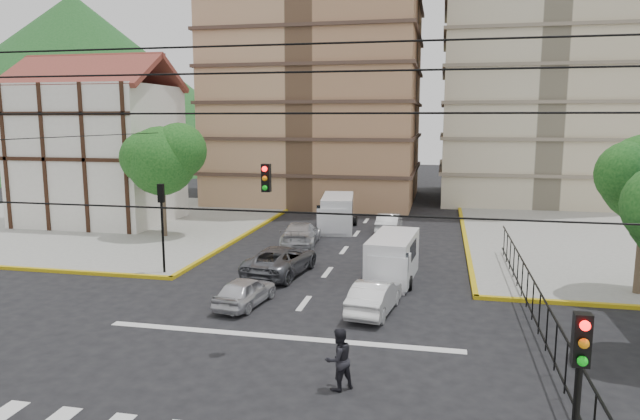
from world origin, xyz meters
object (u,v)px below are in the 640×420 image
(traffic_light_se, at_px, (577,396))
(van_left_lane, at_px, (337,214))
(van_right_lane, at_px, (392,260))
(traffic_light_nw, at_px, (162,213))
(car_silver_front_left, at_px, (245,291))
(pedestrian_crosswalk, at_px, (339,359))
(car_white_front_right, at_px, (375,296))

(traffic_light_se, relative_size, van_left_lane, 0.80)
(traffic_light_se, distance_m, van_right_lane, 17.61)
(traffic_light_nw, distance_m, van_right_lane, 11.39)
(van_left_lane, xyz_separation_m, car_silver_front_left, (-0.80, -16.72, -0.54))
(traffic_light_se, relative_size, van_right_lane, 0.89)
(van_left_lane, distance_m, pedestrian_crosswalk, 23.59)
(pedestrian_crosswalk, bearing_deg, van_left_lane, -123.28)
(van_left_lane, height_order, pedestrian_crosswalk, van_left_lane)
(traffic_light_se, bearing_deg, traffic_light_nw, 135.00)
(traffic_light_nw, xyz_separation_m, pedestrian_crosswalk, (10.58, -10.05, -2.20))
(traffic_light_nw, height_order, car_silver_front_left, traffic_light_nw)
(traffic_light_se, relative_size, traffic_light_nw, 1.00)
(van_right_lane, relative_size, pedestrian_crosswalk, 2.73)
(van_right_lane, relative_size, car_silver_front_left, 1.38)
(van_right_lane, bearing_deg, traffic_light_se, -70.36)
(traffic_light_se, bearing_deg, car_silver_front_left, 130.09)
(traffic_light_nw, bearing_deg, traffic_light_se, -45.00)
(traffic_light_se, height_order, traffic_light_nw, same)
(car_silver_front_left, bearing_deg, pedestrian_crosswalk, 136.69)
(van_right_lane, bearing_deg, van_left_lane, 117.05)
(traffic_light_se, height_order, car_silver_front_left, traffic_light_se)
(van_left_lane, bearing_deg, car_white_front_right, -82.39)
(van_right_lane, xyz_separation_m, car_silver_front_left, (-5.64, -4.89, -0.44))
(car_silver_front_left, height_order, pedestrian_crosswalk, pedestrian_crosswalk)
(car_silver_front_left, bearing_deg, car_white_front_right, -168.44)
(traffic_light_nw, bearing_deg, pedestrian_crosswalk, -43.53)
(traffic_light_se, distance_m, van_left_lane, 30.27)
(van_right_lane, bearing_deg, pedestrian_crosswalk, -87.91)
(traffic_light_nw, xyz_separation_m, van_left_lane, (6.28, 13.14, -1.96))
(traffic_light_se, distance_m, car_silver_front_left, 15.91)
(van_right_lane, distance_m, pedestrian_crosswalk, 11.37)
(traffic_light_se, xyz_separation_m, pedestrian_crosswalk, (-5.02, 5.55, -2.20))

